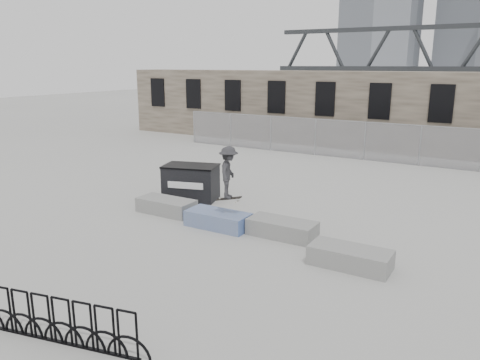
{
  "coord_description": "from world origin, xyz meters",
  "views": [
    {
      "loc": [
        6.76,
        -11.57,
        4.92
      ],
      "look_at": [
        -0.68,
        0.92,
        1.3
      ],
      "focal_mm": 35.0,
      "sensor_mm": 36.0,
      "label": 1
    }
  ],
  "objects_px": {
    "dumpster": "(191,182)",
    "planter_center_left": "(218,219)",
    "skateboarder": "(229,172)",
    "planter_center_right": "(282,228)",
    "planter_offset": "(350,257)",
    "bike_rack": "(52,320)",
    "planter_far_left": "(166,205)"
  },
  "relations": [
    {
      "from": "planter_offset",
      "to": "bike_rack",
      "type": "height_order",
      "value": "bike_rack"
    },
    {
      "from": "planter_center_right",
      "to": "dumpster",
      "type": "relative_size",
      "value": 0.9
    },
    {
      "from": "planter_offset",
      "to": "bike_rack",
      "type": "distance_m",
      "value": 6.95
    },
    {
      "from": "planter_far_left",
      "to": "dumpster",
      "type": "xyz_separation_m",
      "value": [
        -0.29,
        1.79,
        0.39
      ]
    },
    {
      "from": "planter_offset",
      "to": "planter_center_right",
      "type": "bearing_deg",
      "value": 156.21
    },
    {
      "from": "planter_center_left",
      "to": "dumpster",
      "type": "height_order",
      "value": "dumpster"
    },
    {
      "from": "planter_far_left",
      "to": "bike_rack",
      "type": "relative_size",
      "value": 0.5
    },
    {
      "from": "dumpster",
      "to": "planter_center_left",
      "type": "bearing_deg",
      "value": -55.54
    },
    {
      "from": "dumpster",
      "to": "bike_rack",
      "type": "relative_size",
      "value": 0.56
    },
    {
      "from": "dumpster",
      "to": "bike_rack",
      "type": "bearing_deg",
      "value": -85.44
    },
    {
      "from": "planter_center_right",
      "to": "planter_offset",
      "type": "xyz_separation_m",
      "value": [
        2.38,
        -1.05,
        0.0
      ]
    },
    {
      "from": "bike_rack",
      "to": "skateboarder",
      "type": "xyz_separation_m",
      "value": [
        -0.46,
        6.74,
        1.34
      ]
    },
    {
      "from": "skateboarder",
      "to": "planter_center_right",
      "type": "bearing_deg",
      "value": -103.19
    },
    {
      "from": "planter_offset",
      "to": "planter_far_left",
      "type": "bearing_deg",
      "value": 171.15
    },
    {
      "from": "planter_offset",
      "to": "dumpster",
      "type": "distance_m",
      "value": 7.57
    },
    {
      "from": "planter_offset",
      "to": "bike_rack",
      "type": "relative_size",
      "value": 0.5
    },
    {
      "from": "bike_rack",
      "to": "planter_offset",
      "type": "bearing_deg",
      "value": 58.69
    },
    {
      "from": "bike_rack",
      "to": "dumpster",
      "type": "bearing_deg",
      "value": 111.16
    },
    {
      "from": "planter_center_right",
      "to": "dumpster",
      "type": "distance_m",
      "value": 4.97
    },
    {
      "from": "planter_offset",
      "to": "skateboarder",
      "type": "bearing_deg",
      "value": 168.8
    },
    {
      "from": "skateboarder",
      "to": "planter_far_left",
      "type": "bearing_deg",
      "value": 63.39
    },
    {
      "from": "planter_center_right",
      "to": "skateboarder",
      "type": "bearing_deg",
      "value": -171.76
    },
    {
      "from": "planter_center_right",
      "to": "planter_center_left",
      "type": "bearing_deg",
      "value": -171.7
    },
    {
      "from": "planter_center_right",
      "to": "skateboarder",
      "type": "height_order",
      "value": "skateboarder"
    },
    {
      "from": "planter_center_left",
      "to": "skateboarder",
      "type": "height_order",
      "value": "skateboarder"
    },
    {
      "from": "planter_far_left",
      "to": "dumpster",
      "type": "distance_m",
      "value": 1.85
    },
    {
      "from": "bike_rack",
      "to": "planter_center_left",
      "type": "bearing_deg",
      "value": 96.94
    },
    {
      "from": "planter_far_left",
      "to": "skateboarder",
      "type": "height_order",
      "value": "skateboarder"
    },
    {
      "from": "planter_far_left",
      "to": "planter_offset",
      "type": "height_order",
      "value": "same"
    },
    {
      "from": "planter_center_left",
      "to": "planter_offset",
      "type": "xyz_separation_m",
      "value": [
        4.42,
        -0.75,
        0.0
      ]
    },
    {
      "from": "planter_far_left",
      "to": "skateboarder",
      "type": "distance_m",
      "value": 3.06
    },
    {
      "from": "bike_rack",
      "to": "planter_center_right",
      "type": "bearing_deg",
      "value": 80.01
    }
  ]
}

